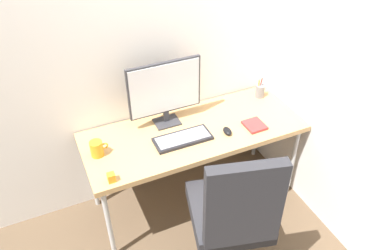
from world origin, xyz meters
name	(u,v)px	position (x,y,z in m)	size (l,w,h in m)	color
ground_plane	(194,197)	(0.00, 0.00, 0.00)	(8.00, 8.00, 0.00)	brown
wall_back	(173,19)	(0.00, 0.34, 1.40)	(3.01, 0.04, 2.80)	white
wall_side_right	(325,28)	(0.82, -0.21, 1.40)	(0.04, 2.06, 2.80)	white
desk	(194,135)	(0.00, 0.00, 0.66)	(1.58, 0.63, 0.70)	tan
office_chair	(233,212)	(-0.05, -0.68, 0.58)	(0.62, 0.66, 1.11)	black
monitor	(165,90)	(-0.14, 0.17, 0.98)	(0.53, 0.14, 0.49)	#333338
keyboard	(183,139)	(-0.12, -0.07, 0.72)	(0.40, 0.17, 0.03)	black
mouse	(227,131)	(0.20, -0.13, 0.72)	(0.05, 0.09, 0.04)	black
pen_holder	(260,91)	(0.66, 0.18, 0.76)	(0.07, 0.07, 0.18)	slate
notebook	(255,125)	(0.42, -0.14, 0.71)	(0.14, 0.15, 0.02)	#B23333
coffee_mug	(97,149)	(-0.68, 0.02, 0.76)	(0.12, 0.08, 0.11)	orange
desk_clamp_accessory	(111,177)	(-0.66, -0.25, 0.73)	(0.05, 0.05, 0.06)	orange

